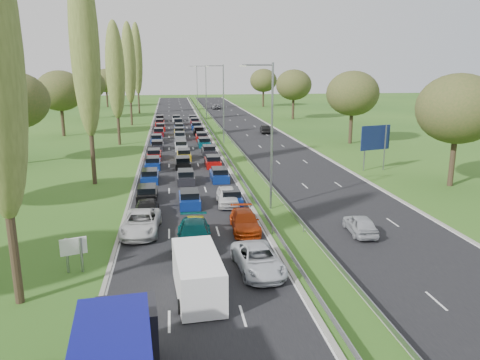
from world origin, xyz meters
TOP-DOWN VIEW (x-y plane):
  - ground at (4.50, 80.00)m, footprint 260.00×260.00m
  - near_carriageway at (-2.25, 82.50)m, footprint 10.50×215.00m
  - far_carriageway at (11.25, 82.50)m, footprint 10.50×215.00m
  - central_reservation at (4.50, 82.50)m, footprint 2.36×215.00m
  - lamp_columns at (4.50, 78.00)m, footprint 0.18×140.18m
  - poplar_row at (-11.50, 68.17)m, footprint 2.80×127.80m
  - woodland_left at (-22.00, 62.63)m, footprint 8.00×166.00m
  - woodland_right at (24.00, 66.67)m, footprint 8.00×153.00m
  - traffic_queue_fill at (-2.27, 77.74)m, footprint 9.04×69.38m
  - near_car_2 at (-5.98, 38.44)m, footprint 2.91×5.72m
  - near_car_3 at (-5.67, 41.61)m, footprint 2.12×4.86m
  - near_car_7 at (-2.33, 35.35)m, footprint 2.46×5.57m
  - near_car_8 at (-2.14, 36.63)m, footprint 1.86×4.34m
  - near_car_10 at (1.16, 30.87)m, footprint 2.78×5.36m
  - near_car_11 at (1.48, 37.90)m, footprint 2.12×4.87m
  - near_car_12 at (1.02, 44.68)m, footprint 1.95×4.51m
  - far_car_0 at (9.53, 36.01)m, footprint 1.95×4.21m
  - far_car_1 at (13.09, 88.12)m, footprint 1.85×4.40m
  - far_car_2 at (9.27, 138.86)m, footprint 2.31×5.00m
  - white_van_rear at (-2.50, 28.66)m, footprint 2.19×5.60m
  - info_sign at (-9.40, 32.32)m, footprint 1.46×0.56m
  - direction_sign at (19.40, 55.94)m, footprint 3.88×1.18m

SIDE VIEW (x-z plane):
  - ground at x=4.50m, z-range 0.00..0.00m
  - near_carriageway at x=-2.25m, z-range -0.02..0.02m
  - far_carriageway at x=11.25m, z-range -0.02..0.02m
  - traffic_queue_fill at x=-2.27m, z-range 0.04..0.84m
  - central_reservation at x=4.50m, z-range 0.39..0.71m
  - far_car_2 at x=9.27m, z-range 0.02..1.41m
  - near_car_3 at x=-5.67m, z-range 0.02..1.41m
  - near_car_11 at x=1.48m, z-range 0.02..1.41m
  - far_car_0 at x=9.53m, z-range 0.02..1.42m
  - far_car_1 at x=13.09m, z-range 0.02..1.43m
  - near_car_10 at x=1.16m, z-range 0.02..1.46m
  - near_car_8 at x=-2.14m, z-range 0.02..1.48m
  - near_car_12 at x=1.02m, z-range 0.02..1.54m
  - near_car_2 at x=-5.98m, z-range 0.02..1.57m
  - near_car_7 at x=-2.33m, z-range 0.02..1.61m
  - white_van_rear at x=-2.50m, z-range 0.03..2.28m
  - info_sign at x=-9.40m, z-range 0.32..2.42m
  - direction_sign at x=19.40m, z-range 0.97..6.17m
  - lamp_columns at x=4.50m, z-range 0.00..12.00m
  - woodland_right at x=24.00m, z-range 2.13..13.23m
  - woodland_left at x=-22.00m, z-range 2.13..13.23m
  - poplar_row at x=-11.50m, z-range 1.17..23.61m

